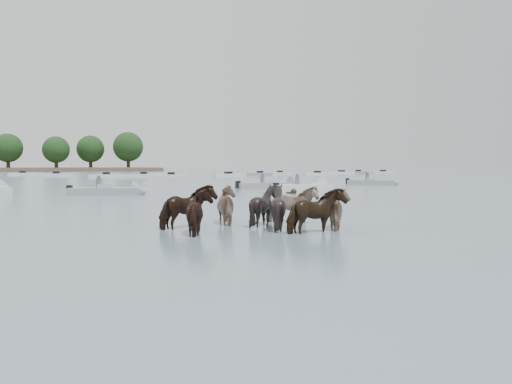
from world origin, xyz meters
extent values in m
plane|color=#4B5E6C|center=(0.00, 0.00, 0.00)|extent=(400.00, 400.00, 0.00)
imported|color=black|center=(-1.62, 1.19, 0.58)|extent=(2.10, 1.77, 1.63)
imported|color=#7B6353|center=(0.04, 2.19, 0.54)|extent=(1.82, 1.94, 1.55)
imported|color=black|center=(0.94, 1.28, 0.57)|extent=(1.61, 1.47, 1.61)
imported|color=#88745C|center=(2.14, 1.85, 0.53)|extent=(1.94, 1.18, 1.53)
imported|color=black|center=(-1.36, -0.23, 0.53)|extent=(1.64, 1.79, 1.53)
imported|color=black|center=(1.10, 0.15, 0.59)|extent=(1.95, 1.88, 1.64)
imported|color=black|center=(1.91, -1.00, 0.56)|extent=(2.04, 1.41, 1.58)
imported|color=tan|center=(3.14, -0.17, 0.52)|extent=(1.37, 1.57, 1.50)
sphere|color=black|center=(8.26, 19.39, 0.12)|extent=(0.44, 0.44, 0.44)
cube|color=black|center=(8.01, 19.39, 0.02)|extent=(0.50, 0.22, 0.18)
cone|color=silver|center=(-10.98, 24.33, 0.20)|extent=(1.64, 1.83, 1.60)
cube|color=gray|center=(-4.39, 21.14, 0.20)|extent=(4.84, 2.39, 0.55)
cone|color=gray|center=(-2.11, 20.73, 0.20)|extent=(1.17, 1.73, 1.60)
cube|color=#99ADB7|center=(-4.39, 21.14, 0.55)|extent=(0.99, 1.24, 0.35)
cube|color=black|center=(-6.67, 21.55, 0.35)|extent=(0.41, 0.41, 0.60)
cylinder|color=#595966|center=(-4.79, 21.14, 0.75)|extent=(0.36, 0.36, 0.70)
sphere|color=#595966|center=(-4.79, 21.14, 1.20)|extent=(0.24, 0.24, 0.24)
cube|color=gray|center=(8.78, 27.81, 0.20)|extent=(5.44, 2.26, 0.55)
cone|color=gray|center=(11.40, 28.15, 0.20)|extent=(1.10, 1.70, 1.60)
cube|color=#99ADB7|center=(8.78, 27.81, 0.55)|extent=(0.94, 1.21, 0.35)
cube|color=black|center=(6.17, 27.47, 0.35)|extent=(0.39, 0.39, 0.60)
cylinder|color=#595966|center=(8.38, 27.81, 0.75)|extent=(0.36, 0.36, 0.70)
sphere|color=#595966|center=(8.38, 27.81, 1.20)|extent=(0.24, 0.24, 0.24)
cube|color=silver|center=(10.32, 23.31, 0.20)|extent=(5.23, 3.08, 0.55)
cone|color=silver|center=(12.68, 24.10, 0.20)|extent=(1.36, 1.80, 1.60)
cube|color=#99ADB7|center=(10.32, 23.31, 0.55)|extent=(1.11, 1.31, 0.35)
cube|color=black|center=(7.96, 22.53, 0.35)|extent=(0.44, 0.44, 0.60)
cylinder|color=#595966|center=(9.92, 23.31, 0.75)|extent=(0.36, 0.36, 0.70)
sphere|color=#595966|center=(9.92, 23.31, 1.20)|extent=(0.24, 0.24, 0.24)
cube|color=gray|center=(20.56, 31.86, 0.20)|extent=(4.74, 3.55, 0.55)
cone|color=gray|center=(22.55, 30.79, 0.20)|extent=(1.55, 1.84, 1.60)
cube|color=#99ADB7|center=(20.56, 31.86, 0.55)|extent=(1.23, 1.37, 0.35)
cube|color=black|center=(18.57, 32.93, 0.35)|extent=(0.47, 0.47, 0.60)
cylinder|color=#595966|center=(20.16, 31.86, 0.75)|extent=(0.36, 0.36, 0.70)
sphere|color=#595966|center=(20.16, 31.86, 1.20)|extent=(0.24, 0.24, 0.24)
cube|color=silver|center=(-18.81, 83.37, 0.22)|extent=(4.95, 2.87, 0.60)
cube|color=black|center=(-18.81, 83.37, 0.60)|extent=(1.26, 1.26, 0.50)
cube|color=silver|center=(-12.59, 75.73, 0.22)|extent=(5.37, 1.67, 0.60)
cube|color=black|center=(-12.59, 75.73, 0.60)|extent=(1.03, 1.03, 0.50)
cube|color=silver|center=(-4.77, 66.67, 0.22)|extent=(5.29, 2.34, 0.60)
cube|color=black|center=(-4.77, 66.67, 0.60)|extent=(1.15, 1.15, 0.50)
cube|color=silver|center=(0.77, 67.99, 0.22)|extent=(5.62, 2.48, 0.60)
cube|color=black|center=(0.77, 67.99, 0.60)|extent=(1.17, 1.17, 0.50)
cube|color=silver|center=(4.46, 63.26, 0.22)|extent=(4.77, 2.34, 0.60)
cube|color=black|center=(4.46, 63.26, 0.60)|extent=(1.17, 1.17, 0.50)
cube|color=silver|center=(13.82, 67.08, 0.22)|extent=(5.24, 2.92, 0.60)
cube|color=black|center=(13.82, 67.08, 0.60)|extent=(1.25, 1.25, 0.50)
cube|color=gray|center=(20.96, 74.12, 0.22)|extent=(4.30, 1.55, 0.60)
cube|color=black|center=(20.96, 74.12, 0.60)|extent=(1.01, 1.01, 0.50)
cube|color=silver|center=(25.81, 77.95, 0.22)|extent=(4.93, 2.05, 0.60)
cube|color=black|center=(25.81, 77.95, 0.60)|extent=(1.11, 1.11, 0.50)
cube|color=silver|center=(30.86, 72.04, 0.22)|extent=(5.25, 1.87, 0.60)
cube|color=black|center=(30.86, 72.04, 0.60)|extent=(1.07, 1.07, 0.50)
cube|color=silver|center=(39.81, 81.96, 0.22)|extent=(6.06, 3.24, 0.60)
cube|color=black|center=(39.81, 81.96, 0.60)|extent=(1.26, 1.26, 0.50)
cube|color=gray|center=(45.62, 86.45, 0.22)|extent=(4.35, 2.35, 0.60)
cube|color=black|center=(45.62, 86.45, 0.60)|extent=(1.19, 1.19, 0.50)
cube|color=silver|center=(50.10, 84.17, 0.22)|extent=(4.51, 1.70, 0.60)
cube|color=black|center=(50.10, 84.17, 0.60)|extent=(1.04, 1.04, 0.50)
cylinder|color=#382619|center=(-31.55, 144.69, 1.79)|extent=(1.00, 1.00, 3.58)
sphere|color=black|center=(-31.55, 144.69, 6.46)|extent=(7.95, 7.95, 7.95)
cylinder|color=#382619|center=(-18.97, 143.71, 1.68)|extent=(1.00, 1.00, 3.35)
sphere|color=black|center=(-18.97, 143.71, 6.05)|extent=(7.45, 7.45, 7.45)
cylinder|color=#382619|center=(-9.99, 150.22, 1.79)|extent=(1.00, 1.00, 3.59)
sphere|color=black|center=(-9.99, 150.22, 6.47)|extent=(7.97, 7.97, 7.97)
cylinder|color=#382619|center=(0.79, 147.62, 1.97)|extent=(1.00, 1.00, 3.94)
sphere|color=black|center=(0.79, 147.62, 7.11)|extent=(8.75, 8.75, 8.75)
camera|label=1|loc=(-3.93, -15.90, 2.05)|focal=37.66mm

